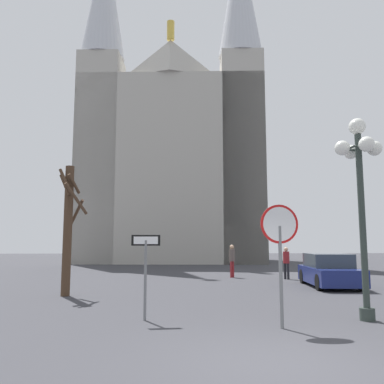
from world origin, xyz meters
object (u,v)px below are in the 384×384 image
Objects in this scene: cathedral at (173,155)px; pedestrian_walking at (232,258)px; street_lamp at (360,178)px; bare_tree at (68,225)px; stop_sign at (280,239)px; parked_car_near_navy at (329,271)px; pedestrian_standing at (286,260)px; one_way_arrow_sign at (146,264)px.

cathedral is 18.94× the size of pedestrian_walking.
bare_tree is at bearing 149.98° from street_lamp.
stop_sign is 12.60m from pedestrian_walking.
street_lamp is 12.12m from pedestrian_walking.
pedestrian_standing reaches higher than parked_car_near_navy.
street_lamp is at bearing -30.02° from bare_tree.
stop_sign is 0.54× the size of street_lamp.
pedestrian_walking is 1.07× the size of pedestrian_standing.
bare_tree is 10.86m from parked_car_near_navy.
cathedral is at bearing 106.64° from parked_car_near_navy.
one_way_arrow_sign is 5.79m from street_lamp.
pedestrian_walking reaches higher than parked_car_near_navy.
one_way_arrow_sign is 10.13m from parked_car_near_navy.
bare_tree is (-3.94, -24.12, -7.96)m from cathedral.
one_way_arrow_sign is at bearing -137.16° from parked_car_near_navy.
one_way_arrow_sign is 1.28× the size of pedestrian_standing.
stop_sign is 11.96m from pedestrian_standing.
pedestrian_standing is (9.62, 5.78, -1.50)m from bare_tree.
pedestrian_walking is at bearing 96.82° from street_lamp.
parked_car_near_navy is 3.55m from pedestrian_standing.
cathedral is at bearing 107.22° from pedestrian_standing.
pedestrian_walking is (-1.41, 11.79, -2.43)m from street_lamp.
pedestrian_walking is at bearing -79.90° from cathedral.
bare_tree is (-3.04, 4.53, 1.11)m from one_way_arrow_sign.
stop_sign is at bearing -85.83° from cathedral.
street_lamp reaches higher than stop_sign.
bare_tree reaches higher than pedestrian_standing.
cathedral reaches higher than bare_tree.
one_way_arrow_sign reaches higher than pedestrian_standing.
street_lamp is at bearing -96.48° from pedestrian_standing.
pedestrian_walking is (-3.45, 4.59, 0.40)m from parked_car_near_navy.
one_way_arrow_sign is at bearing -109.08° from pedestrian_walking.
one_way_arrow_sign is 0.44× the size of bare_tree.
cathedral is 30.99m from stop_sign.
cathedral reaches higher than pedestrian_walking.
pedestrian_standing is at bearing 31.00° from bare_tree.
one_way_arrow_sign is at bearing -122.55° from pedestrian_standing.
parked_car_near_navy is (10.45, 2.34, -1.82)m from bare_tree.
cathedral is at bearing 100.10° from pedestrian_walking.
pedestrian_walking reaches higher than pedestrian_standing.
stop_sign is 8.31m from bare_tree.
parked_car_near_navy is (7.41, 6.87, -0.71)m from one_way_arrow_sign.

